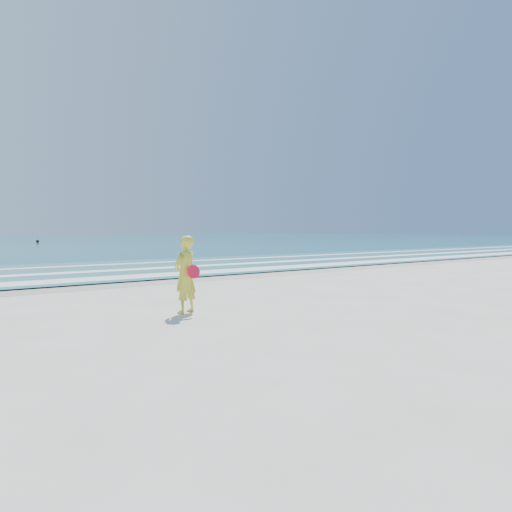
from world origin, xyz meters
TOP-DOWN VIEW (x-y plane):
  - ground at (0.00, 0.00)m, footprint 400.00×400.00m
  - wet_sand at (0.00, 9.00)m, footprint 400.00×2.40m
  - shallow at (0.00, 14.00)m, footprint 400.00×10.00m
  - foam_near at (0.00, 10.30)m, footprint 400.00×1.40m
  - foam_mid at (0.00, 13.20)m, footprint 400.00×0.90m
  - foam_far at (0.00, 16.50)m, footprint 400.00×0.60m
  - buoy at (10.08, 59.89)m, footprint 0.39×0.39m
  - woman at (-2.25, 2.97)m, footprint 0.65×0.53m

SIDE VIEW (x-z plane):
  - ground at x=0.00m, z-range 0.00..0.00m
  - wet_sand at x=0.00m, z-range 0.00..0.00m
  - shallow at x=0.00m, z-range 0.04..0.05m
  - foam_near at x=0.00m, z-range 0.05..0.06m
  - foam_mid at x=0.00m, z-range 0.05..0.06m
  - foam_far at x=0.00m, z-range 0.05..0.06m
  - buoy at x=10.08m, z-range 0.04..0.43m
  - woman at x=-2.25m, z-range 0.00..1.52m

